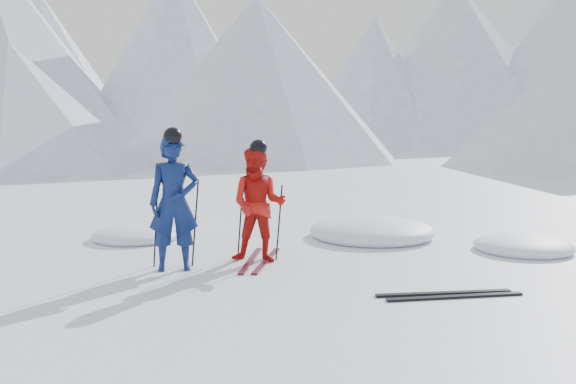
{
  "coord_description": "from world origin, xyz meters",
  "views": [
    {
      "loc": [
        -1.57,
        -8.05,
        2.07
      ],
      "look_at": [
        -1.76,
        0.5,
        1.1
      ],
      "focal_mm": 38.0,
      "sensor_mm": 36.0,
      "label": 1
    }
  ],
  "objects": [
    {
      "name": "ground",
      "position": [
        0.0,
        0.0,
        0.0
      ],
      "size": [
        160.0,
        160.0,
        0.0
      ],
      "primitive_type": "plane",
      "color": "white",
      "rests_on": "ground"
    },
    {
      "name": "mountain_range",
      "position": [
        5.71,
        35.31,
        6.72
      ],
      "size": [
        106.15,
        62.94,
        15.53
      ],
      "color": "#B2BCD1",
      "rests_on": "ground"
    },
    {
      "name": "skier_blue",
      "position": [
        -3.35,
        0.38,
        0.95
      ],
      "size": [
        0.78,
        0.6,
        1.9
      ],
      "primitive_type": "imported",
      "rotation": [
        0.0,
        0.0,
        0.22
      ],
      "color": "#0D1C4F",
      "rests_on": "ground"
    },
    {
      "name": "skier_red",
      "position": [
        -2.2,
        0.92,
        0.86
      ],
      "size": [
        0.91,
        0.74,
        1.72
      ],
      "primitive_type": "imported",
      "rotation": [
        0.0,
        0.0,
        -0.11
      ],
      "color": "red",
      "rests_on": "ground"
    },
    {
      "name": "pole_blue_left",
      "position": [
        -3.65,
        0.53,
        0.63
      ],
      "size": [
        0.13,
        0.09,
        1.27
      ],
      "primitive_type": "cylinder",
      "rotation": [
        0.05,
        0.08,
        0.0
      ],
      "color": "black",
      "rests_on": "ground"
    },
    {
      "name": "pole_blue_right",
      "position": [
        -3.1,
        0.63,
        0.63
      ],
      "size": [
        0.13,
        0.07,
        1.27
      ],
      "primitive_type": "cylinder",
      "rotation": [
        -0.04,
        0.08,
        0.0
      ],
      "color": "black",
      "rests_on": "ground"
    },
    {
      "name": "pole_red_left",
      "position": [
        -2.5,
        1.17,
        0.57
      ],
      "size": [
        0.12,
        0.09,
        1.14
      ],
      "primitive_type": "cylinder",
      "rotation": [
        0.06,
        0.08,
        0.0
      ],
      "color": "black",
      "rests_on": "ground"
    },
    {
      "name": "pole_red_right",
      "position": [
        -1.9,
        1.07,
        0.57
      ],
      "size": [
        0.12,
        0.08,
        1.15
      ],
      "primitive_type": "cylinder",
      "rotation": [
        -0.05,
        0.08,
        0.0
      ],
      "color": "black",
      "rests_on": "ground"
    },
    {
      "name": "ski_worn_left",
      "position": [
        -2.32,
        0.92,
        0.01
      ],
      "size": [
        0.22,
        1.7,
        0.03
      ],
      "primitive_type": "cube",
      "rotation": [
        0.0,
        0.0,
        -0.08
      ],
      "color": "black",
      "rests_on": "ground"
    },
    {
      "name": "ski_worn_right",
      "position": [
        -2.08,
        0.92,
        0.01
      ],
      "size": [
        0.34,
        1.69,
        0.03
      ],
      "primitive_type": "cube",
      "rotation": [
        0.0,
        0.0,
        -0.15
      ],
      "color": "black",
      "rests_on": "ground"
    },
    {
      "name": "ski_loose_a",
      "position": [
        0.16,
        -0.81,
        0.01
      ],
      "size": [
        1.69,
        0.36,
        0.03
      ],
      "primitive_type": "cube",
      "rotation": [
        0.0,
        0.0,
        1.73
      ],
      "color": "black",
      "rests_on": "ground"
    },
    {
      "name": "ski_loose_b",
      "position": [
        0.26,
        -0.96,
        0.01
      ],
      "size": [
        1.69,
        0.41,
        0.03
      ],
      "primitive_type": "cube",
      "rotation": [
        0.0,
        0.0,
        1.76
      ],
      "color": "black",
      "rests_on": "ground"
    },
    {
      "name": "snow_lumps",
      "position": [
        -0.64,
        2.64,
        0.0
      ],
      "size": [
        8.14,
        3.06,
        0.5
      ],
      "color": "white",
      "rests_on": "ground"
    }
  ]
}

